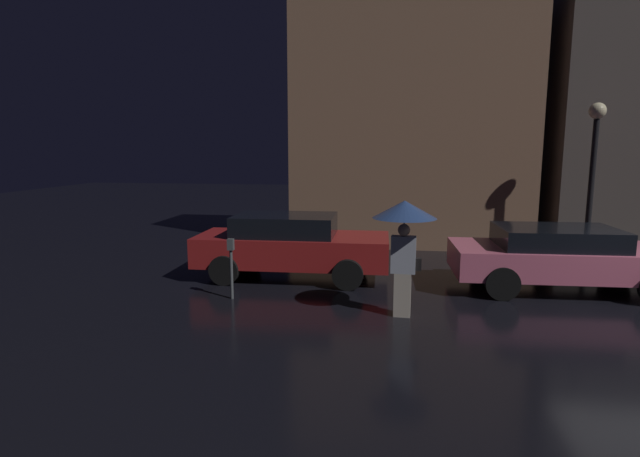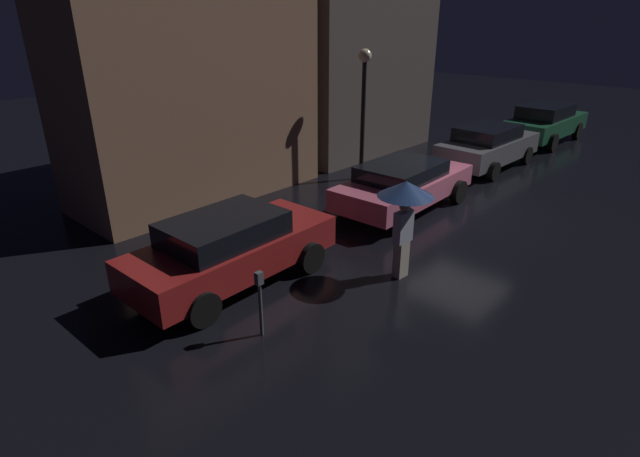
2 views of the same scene
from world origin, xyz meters
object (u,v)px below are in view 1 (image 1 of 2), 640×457
(street_lamp_near, at_px, (594,155))
(parked_car_pink, at_px, (562,256))
(parking_meter, at_px, (231,262))
(parked_car_red, at_px, (291,244))
(pedestrian_with_umbrella, at_px, (404,223))

(street_lamp_near, bearing_deg, parked_car_pink, -118.31)
(parking_meter, bearing_deg, parked_car_pink, 13.94)
(parked_car_pink, xyz_separation_m, street_lamp_near, (1.37, 2.54, 2.03))
(parked_car_red, relative_size, parking_meter, 3.64)
(parked_car_red, height_order, pedestrian_with_umbrella, pedestrian_with_umbrella)
(parked_car_pink, distance_m, street_lamp_near, 3.53)
(parked_car_pink, bearing_deg, pedestrian_with_umbrella, -148.64)
(parked_car_red, xyz_separation_m, pedestrian_with_umbrella, (2.47, -2.34, 0.89))
(parked_car_pink, relative_size, parking_meter, 3.82)
(parked_car_pink, height_order, parking_meter, parked_car_pink)
(pedestrian_with_umbrella, relative_size, parking_meter, 1.71)
(parking_meter, distance_m, street_lamp_near, 9.18)
(street_lamp_near, bearing_deg, pedestrian_with_umbrella, -134.68)
(parked_car_red, xyz_separation_m, parked_car_pink, (5.75, -0.17, -0.05))
(parked_car_pink, xyz_separation_m, pedestrian_with_umbrella, (-3.29, -2.17, 0.93))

